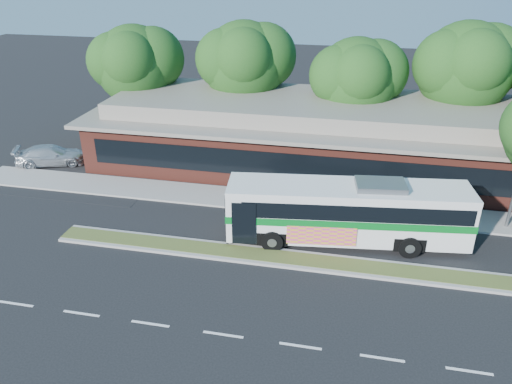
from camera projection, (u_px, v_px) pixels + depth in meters
The scene contains 11 objects.
ground at pixel (314, 270), 23.09m from camera, with size 120.00×120.00×0.00m, color black.
median_strip at pixel (316, 262), 23.59m from camera, with size 26.00×1.10×0.15m, color #444B1F.
sidewalk at pixel (326, 206), 28.69m from camera, with size 44.00×2.60×0.12m, color gray.
parking_lot at pixel (74, 159), 35.21m from camera, with size 14.00×12.00×0.01m, color black.
plaza_building at pixel (336, 135), 33.57m from camera, with size 33.20×11.20×4.45m.
tree_bg_a at pixel (141, 63), 36.51m from camera, with size 6.47×5.80×8.63m.
tree_bg_b at pixel (250, 61), 35.79m from camera, with size 6.69×6.00×9.00m.
tree_bg_c at pixel (362, 77), 33.67m from camera, with size 6.24×5.60×8.26m.
tree_bg_d at pixel (472, 66), 32.90m from camera, with size 6.91×6.20×9.37m.
transit_bus at pixel (349, 209), 24.63m from camera, with size 12.09×4.03×3.33m.
sedan at pixel (51, 155), 34.14m from camera, with size 1.88×4.62×1.34m, color #B8BCC0.
Camera 1 is at (1.30, -19.28, 13.42)m, focal length 35.00 mm.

